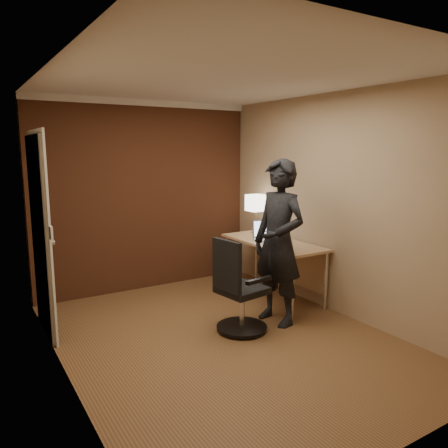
{
  "coord_description": "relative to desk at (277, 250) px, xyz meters",
  "views": [
    {
      "loc": [
        -2.16,
        -3.52,
        1.87
      ],
      "look_at": [
        0.35,
        0.55,
        1.05
      ],
      "focal_mm": 35.0,
      "sensor_mm": 36.0,
      "label": 1
    }
  ],
  "objects": [
    {
      "name": "desk",
      "position": [
        0.0,
        0.0,
        0.0
      ],
      "size": [
        0.6,
        1.5,
        0.73
      ],
      "color": "tan",
      "rests_on": "ground"
    },
    {
      "name": "laptop",
      "position": [
        -0.06,
        0.16,
        0.19
      ],
      "size": [
        0.41,
        0.37,
        0.23
      ],
      "color": "silver",
      "rests_on": "desk"
    },
    {
      "name": "desk_lamp",
      "position": [
        0.04,
        0.52,
        0.55
      ],
      "size": [
        0.22,
        0.22,
        0.54
      ],
      "color": "silver",
      "rests_on": "desk"
    },
    {
      "name": "mouse",
      "position": [
        -0.19,
        -0.15,
        0.14
      ],
      "size": [
        0.09,
        0.11,
        0.03
      ],
      "primitive_type": "cube",
      "rotation": [
        0.0,
        0.0,
        -0.37
      ],
      "color": "black",
      "rests_on": "desk"
    },
    {
      "name": "office_chair",
      "position": [
        -1.05,
        -0.69,
        -0.17
      ],
      "size": [
        0.53,
        0.58,
        0.97
      ],
      "color": "black",
      "rests_on": "ground"
    },
    {
      "name": "room",
      "position": [
        -1.53,
        0.81,
        0.77
      ],
      "size": [
        4.0,
        4.0,
        4.0
      ],
      "color": "brown",
      "rests_on": "ground"
    },
    {
      "name": "person",
      "position": [
        -0.52,
        -0.68,
        0.29
      ],
      "size": [
        0.51,
        0.7,
        1.78
      ],
      "primitive_type": "imported",
      "rotation": [
        0.0,
        0.0,
        -1.43
      ],
      "color": "black",
      "rests_on": "ground"
    },
    {
      "name": "phone",
      "position": [
        -0.2,
        -0.42,
        0.13
      ],
      "size": [
        0.07,
        0.12,
        0.01
      ],
      "primitive_type": "cube",
      "rotation": [
        0.0,
        0.0,
        -0.06
      ],
      "color": "black",
      "rests_on": "desk"
    },
    {
      "name": "wallet",
      "position": [
        0.09,
        0.06,
        0.14
      ],
      "size": [
        0.11,
        0.12,
        0.02
      ],
      "primitive_type": "cube",
      "rotation": [
        0.0,
        0.0,
        -0.18
      ],
      "color": "black",
      "rests_on": "desk"
    }
  ]
}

